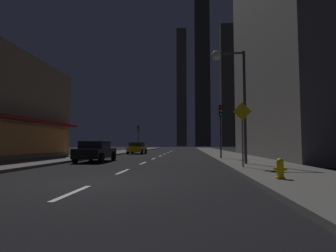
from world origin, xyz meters
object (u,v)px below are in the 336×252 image
car_parked_far (137,148)px  fire_hydrant_yellow_near (280,169)px  car_parked_near (96,151)px  fire_hydrant_far_left (107,151)px  pedestrian_crossing_sign (242,128)px  traffic_light_near_right (221,119)px  street_lamp_right (230,78)px  traffic_light_far_left (138,132)px

car_parked_far → fire_hydrant_yellow_near: size_ratio=6.48×
car_parked_near → fire_hydrant_far_left: bearing=103.0°
car_parked_far → pedestrian_crossing_sign: (9.20, -20.11, 1.28)m
fire_hydrant_yellow_near → traffic_light_near_right: 12.42m
street_lamp_right → traffic_light_near_right: bearing=88.8°
car_parked_near → traffic_light_near_right: traffic_light_near_right is taller
traffic_light_near_right → fire_hydrant_yellow_near: bearing=-88.1°
fire_hydrant_far_left → traffic_light_near_right: size_ratio=0.16×
pedestrian_crossing_sign → traffic_light_far_left: bearing=109.9°
fire_hydrant_far_left → traffic_light_near_right: bearing=-32.5°
car_parked_near → traffic_light_near_right: size_ratio=1.01×
traffic_light_far_left → car_parked_near: bearing=-85.7°
pedestrian_crossing_sign → fire_hydrant_far_left: bearing=127.3°
fire_hydrant_yellow_near → traffic_light_far_left: (-11.40, 34.94, 2.74)m
car_parked_near → pedestrian_crossing_sign: pedestrian_crossing_sign is taller
fire_hydrant_far_left → traffic_light_near_right: traffic_light_near_right is taller
fire_hydrant_far_left → street_lamp_right: size_ratio=0.10×
car_parked_near → traffic_light_far_left: bearing=94.3°
fire_hydrant_yellow_near → traffic_light_far_left: traffic_light_far_left is taller
traffic_light_near_right → traffic_light_far_left: size_ratio=1.00×
traffic_light_far_left → traffic_light_near_right: bearing=-64.3°
fire_hydrant_yellow_near → fire_hydrant_far_left: 22.69m
car_parked_near → traffic_light_near_right: (9.10, 2.66, 2.45)m
car_parked_far → fire_hydrant_far_left: 5.55m
traffic_light_far_left → pedestrian_crossing_sign: (11.10, -30.64, -1.18)m
car_parked_far → fire_hydrant_yellow_near: 26.20m
traffic_light_near_right → traffic_light_far_left: (-11.00, 22.84, 0.00)m
traffic_light_near_right → street_lamp_right: bearing=-91.2°
car_parked_near → traffic_light_far_left: traffic_light_far_left is taller
fire_hydrant_far_left → traffic_light_near_right: 13.80m
car_parked_near → car_parked_far: size_ratio=1.00×
car_parked_far → traffic_light_far_left: traffic_light_far_left is taller
fire_hydrant_far_left → traffic_light_far_left: bearing=88.5°
fire_hydrant_yellow_near → street_lamp_right: 8.00m
fire_hydrant_far_left → traffic_light_far_left: 15.81m
car_parked_near → fire_hydrant_yellow_near: 13.40m
fire_hydrant_far_left → traffic_light_far_left: size_ratio=0.16×
fire_hydrant_yellow_near → street_lamp_right: (-0.52, 6.52, 4.61)m
car_parked_far → traffic_light_near_right: size_ratio=1.01×
car_parked_near → street_lamp_right: bearing=-18.1°
car_parked_far → pedestrian_crossing_sign: size_ratio=1.34×
car_parked_far → traffic_light_near_right: bearing=-53.5°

